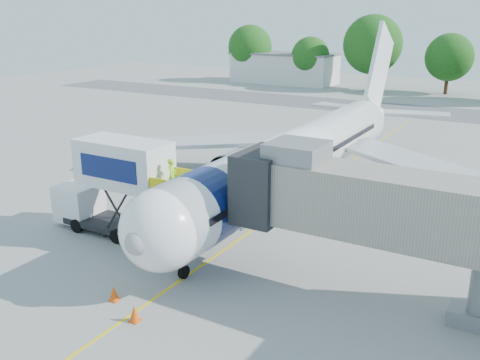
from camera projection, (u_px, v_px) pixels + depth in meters
The scene contains 14 objects.
ground at pixel (274, 215), 33.07m from camera, with size 160.00×160.00×0.00m, color #9B9B98.
guidance_line at pixel (274, 215), 33.07m from camera, with size 0.15×70.00×0.01m, color yellow.
taxiway_strip at pixel (422, 112), 67.77m from camera, with size 120.00×10.00×0.01m, color #59595B.
aircraft at pixel (302, 155), 35.60m from camera, with size 34.17×37.73×11.35m.
jet_bridge at pixel (373, 205), 22.17m from camera, with size 13.90×3.20×6.60m.
catering_hiloader at pixel (116, 188), 29.46m from camera, with size 8.50×2.44×5.50m.
ground_tug at pixel (39, 318), 20.70m from camera, with size 3.24×1.92×1.23m.
safety_cone_a at pixel (114, 293), 23.15m from camera, with size 0.44×0.44×0.70m.
safety_cone_b at pixel (135, 314), 21.58m from camera, with size 0.45×0.45×0.72m.
outbuilding_left at pixel (284, 68), 95.23m from camera, with size 18.40×8.40×5.30m.
tree_a at pixel (250, 47), 96.58m from camera, with size 7.88×7.88×10.05m.
tree_b at pixel (310, 56), 90.49m from camera, with size 6.47×6.47×8.25m.
tree_c at pixel (373, 44), 84.81m from camera, with size 9.31×9.31×11.87m.
tree_d at pixel (449, 57), 81.00m from camera, with size 7.18×7.18×9.16m.
Camera 1 is at (13.66, -27.81, 11.95)m, focal length 40.00 mm.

